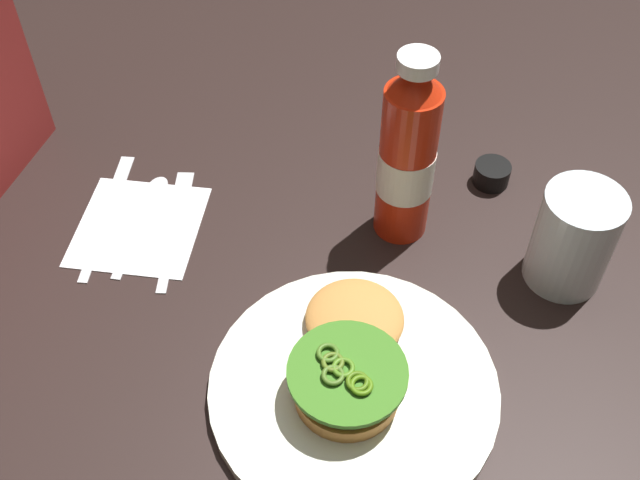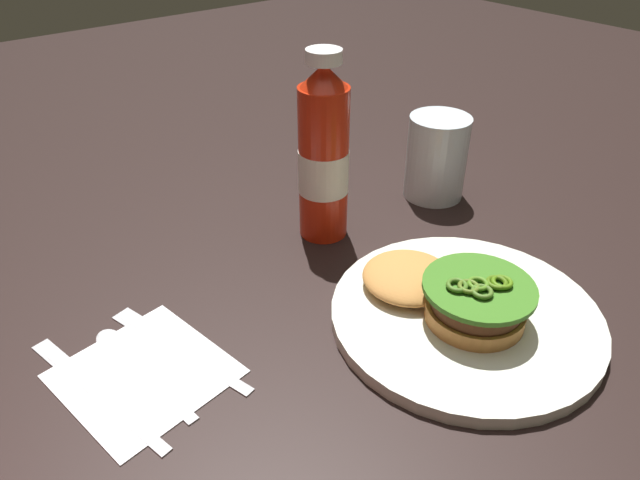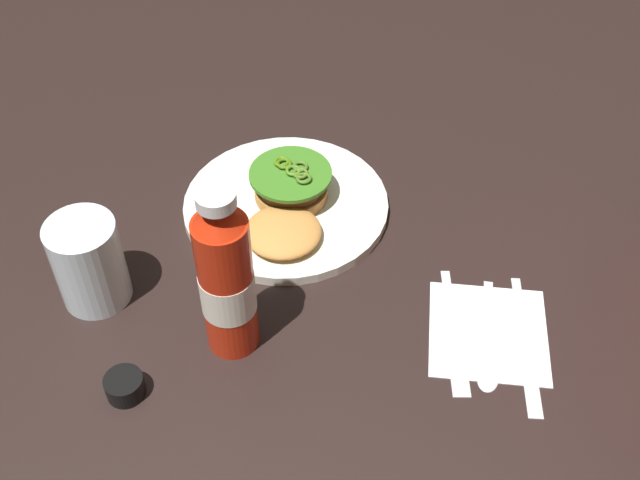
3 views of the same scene
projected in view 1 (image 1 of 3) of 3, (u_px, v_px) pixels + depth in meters
The scene contains 10 objects.
ground_plane at pixel (309, 317), 0.86m from camera, with size 3.00×3.00×0.00m, color black.
dinner_plate at pixel (353, 388), 0.79m from camera, with size 0.30×0.30×0.02m, color silver.
burger_sandwich at pixel (350, 358), 0.79m from camera, with size 0.20×0.13×0.05m.
ketchup_bottle at pixel (407, 157), 0.87m from camera, with size 0.07×0.07×0.25m.
water_glass at pixel (573, 239), 0.86m from camera, with size 0.09×0.09×0.13m, color silver.
condiment_cup at pixel (492, 174), 1.00m from camera, with size 0.05×0.05×0.03m, color black.
napkin at pixel (139, 226), 0.95m from camera, with size 0.15×0.15×0.00m, color white.
fork_utensil at pixel (176, 216), 0.96m from camera, with size 0.20×0.07×0.00m.
spoon_utensil at pixel (146, 208), 0.97m from camera, with size 0.18×0.04×0.00m.
butter_knife at pixel (109, 205), 0.97m from camera, with size 0.21×0.06×0.00m.
Camera 1 is at (-0.48, -0.16, 0.71)m, focal length 43.30 mm.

